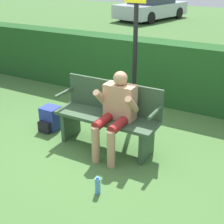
% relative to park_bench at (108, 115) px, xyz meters
% --- Properties ---
extents(ground_plane, '(40.00, 40.00, 0.00)m').
position_rel_park_bench_xyz_m(ground_plane, '(0.00, -0.07, -0.49)').
color(ground_plane, '#426B33').
extents(hedge_back, '(12.00, 0.52, 1.18)m').
position_rel_park_bench_xyz_m(hedge_back, '(0.00, 1.98, 0.11)').
color(hedge_back, '#1E4C1E').
rests_on(hedge_back, ground).
extents(park_bench, '(1.52, 0.47, 0.95)m').
position_rel_park_bench_xyz_m(park_bench, '(0.00, 0.00, 0.00)').
color(park_bench, '#334C33').
rests_on(park_bench, ground).
extents(person_seated, '(0.56, 0.63, 1.17)m').
position_rel_park_bench_xyz_m(person_seated, '(0.20, -0.14, 0.18)').
color(person_seated, tan).
rests_on(person_seated, ground).
extents(backpack, '(0.28, 0.34, 0.38)m').
position_rel_park_bench_xyz_m(backpack, '(-1.08, -0.02, -0.31)').
color(backpack, '#283893').
rests_on(backpack, ground).
extents(water_bottle, '(0.07, 0.07, 0.23)m').
position_rel_park_bench_xyz_m(water_bottle, '(0.45, -1.04, -0.38)').
color(water_bottle, '#4C8CCC').
rests_on(water_bottle, ground).
extents(signpost, '(0.34, 0.09, 2.32)m').
position_rel_park_bench_xyz_m(signpost, '(-0.01, 0.86, 0.85)').
color(signpost, black).
rests_on(signpost, ground).
extents(parked_car, '(2.77, 4.44, 1.31)m').
position_rel_park_bench_xyz_m(parked_car, '(-4.44, 12.29, 0.14)').
color(parked_car, '#B7BCC6').
rests_on(parked_car, ground).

